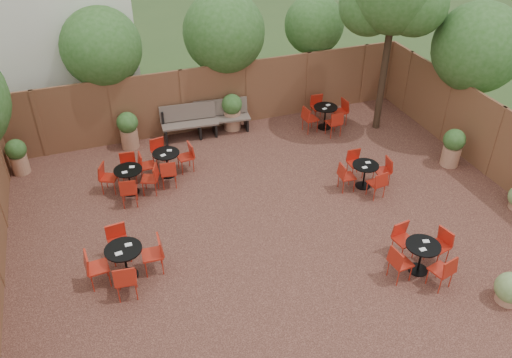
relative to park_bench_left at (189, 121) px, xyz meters
name	(u,v)px	position (x,y,z in m)	size (l,w,h in m)	color
ground	(277,223)	(0.94, -4.63, -0.54)	(80.00, 80.00, 0.00)	#354F23
courtyard_paving	(277,222)	(0.94, -4.63, -0.53)	(12.00, 10.00, 0.02)	#331A14
fence_back	(216,97)	(0.94, 0.37, 0.46)	(12.00, 0.08, 2.00)	brown
fence_right	(495,142)	(6.94, -4.63, 0.46)	(0.08, 10.00, 2.00)	brown
overhang_foliage	(164,80)	(-0.90, -1.78, 2.17)	(15.80, 10.44, 2.74)	#28531B
park_bench_left	(189,121)	(0.00, 0.00, 0.00)	(1.67, 0.66, 1.01)	brown
park_bench_right	(222,116)	(1.01, 0.00, -0.01)	(1.66, 0.71, 1.00)	brown
bistro_tables	(251,186)	(0.67, -3.59, -0.11)	(8.12, 7.75, 0.85)	black
planters	(218,132)	(0.58, -1.03, 0.06)	(11.57, 4.58, 1.12)	#A56F52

